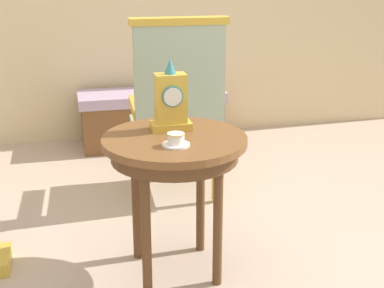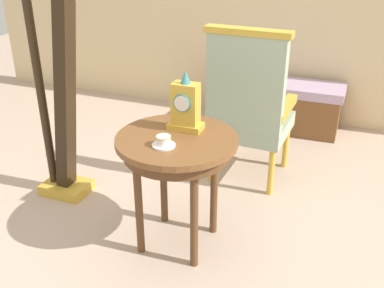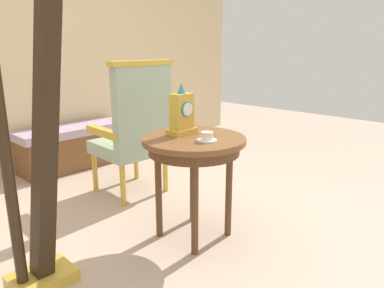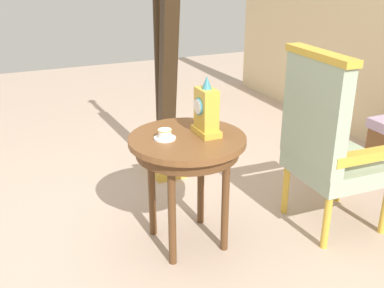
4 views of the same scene
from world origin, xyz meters
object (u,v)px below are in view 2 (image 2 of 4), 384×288
mantel_clock (186,106)px  harp (58,96)px  side_table (177,151)px  window_bench (278,104)px  armchair (249,105)px  teacup_left (164,142)px

mantel_clock → harp: bearing=173.3°
side_table → window_bench: 1.96m
harp → window_bench: harp is taller
harp → armchair: bearing=29.4°
mantel_clock → window_bench: mantel_clock is taller
mantel_clock → side_table: bearing=-93.2°
armchair → side_table: bearing=-102.1°
harp → side_table: bearing=-13.6°
side_table → teacup_left: size_ratio=5.66×
teacup_left → armchair: size_ratio=0.11×
side_table → mantel_clock: bearing=86.8°
side_table → teacup_left: (-0.02, -0.13, 0.11)m
side_table → harp: bearing=166.4°
side_table → mantel_clock: 0.25m
teacup_left → armchair: bearing=78.3°
mantel_clock → armchair: size_ratio=0.29×
teacup_left → window_bench: (0.21, 2.04, -0.49)m
mantel_clock → armchair: armchair is taller
side_table → armchair: size_ratio=0.60×
side_table → armchair: armchair is taller
teacup_left → harp: harp is taller
armchair → mantel_clock: bearing=-103.5°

